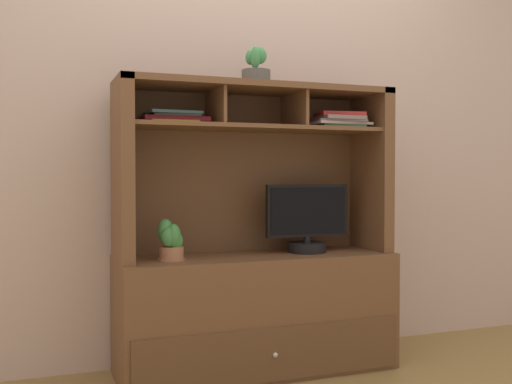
% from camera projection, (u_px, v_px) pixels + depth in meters
% --- Properties ---
extents(floor_plane, '(6.00, 6.00, 0.02)m').
position_uv_depth(floor_plane, '(256.00, 372.00, 2.98)').
color(floor_plane, olive).
rests_on(floor_plane, ground).
extents(back_wall, '(6.00, 0.02, 2.80)m').
position_uv_depth(back_wall, '(239.00, 95.00, 3.19)').
color(back_wall, beige).
rests_on(back_wall, ground).
extents(media_console, '(1.37, 0.50, 1.42)m').
position_uv_depth(media_console, '(256.00, 283.00, 2.98)').
color(media_console, brown).
rests_on(media_console, ground).
extents(tv_monitor, '(0.45, 0.20, 0.35)m').
position_uv_depth(tv_monitor, '(307.00, 223.00, 3.04)').
color(tv_monitor, black).
rests_on(tv_monitor, media_console).
extents(potted_orchid, '(0.13, 0.13, 0.19)m').
position_uv_depth(potted_orchid, '(171.00, 241.00, 2.77)').
color(potted_orchid, '#AD724F').
rests_on(potted_orchid, media_console).
extents(magazine_stack_left, '(0.32, 0.25, 0.06)m').
position_uv_depth(magazine_stack_left, '(174.00, 118.00, 2.84)').
color(magazine_stack_left, gold).
rests_on(magazine_stack_left, media_console).
extents(magazine_stack_centre, '(0.31, 0.22, 0.08)m').
position_uv_depth(magazine_stack_centre, '(339.00, 120.00, 3.07)').
color(magazine_stack_centre, '#4C8167').
rests_on(magazine_stack_centre, media_console).
extents(potted_succulent, '(0.16, 0.16, 0.19)m').
position_uv_depth(potted_succulent, '(256.00, 72.00, 2.94)').
color(potted_succulent, '#56554F').
rests_on(potted_succulent, media_console).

